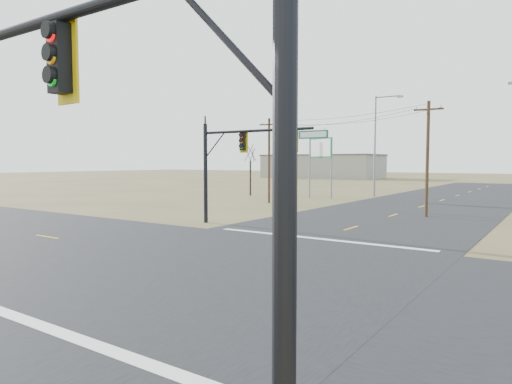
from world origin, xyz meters
TOP-DOWN VIEW (x-y plane):
  - ground at (0.00, 0.00)m, footprint 320.00×320.00m
  - road_ew at (0.00, 0.00)m, footprint 160.00×14.00m
  - road_ns at (0.00, 0.00)m, footprint 14.00×160.00m
  - stop_bar_near at (0.00, -7.50)m, footprint 12.00×0.40m
  - stop_bar_far at (0.00, 7.50)m, footprint 12.00×0.40m
  - mast_arm_near at (4.20, -9.27)m, footprint 10.34×0.43m
  - mast_arm_far at (-5.78, 9.20)m, footprint 8.83×0.48m
  - utility_pole_near at (2.22, 20.44)m, footprint 2.03×0.24m
  - utility_pole_far at (-13.25, 23.59)m, footprint 1.97×0.51m
  - highway_sign at (-11.85, 31.85)m, footprint 3.28×1.44m
  - streetlight_c at (-7.35, 37.00)m, footprint 3.18×0.37m
  - bare_tree_a at (-20.15, 30.30)m, footprint 3.44×3.44m
  - bare_tree_b at (-22.35, 41.30)m, footprint 3.70×3.70m
  - warehouse_left at (-40.00, 90.00)m, footprint 28.00×14.00m

SIDE VIEW (x-z plane):
  - ground at x=0.00m, z-range 0.00..0.00m
  - road_ew at x=0.00m, z-range 0.00..0.02m
  - road_ns at x=0.00m, z-range 0.00..0.02m
  - stop_bar_near at x=0.00m, z-range 0.03..0.03m
  - stop_bar_far at x=0.00m, z-range 0.03..0.03m
  - warehouse_left at x=-40.00m, z-range 0.00..5.50m
  - utility_pole_far at x=-13.25m, z-range 0.21..8.35m
  - utility_pole_near at x=2.22m, z-range 0.21..8.49m
  - highway_sign at x=-11.85m, z-range 1.33..7.93m
  - mast_arm_far at x=-5.78m, z-range 1.45..7.88m
  - mast_arm_near at x=4.20m, z-range 1.56..8.32m
  - bare_tree_a at x=-20.15m, z-range 1.86..8.25m
  - bare_tree_b at x=-22.35m, z-range 2.27..9.86m
  - streetlight_c at x=-7.35m, z-range 0.70..12.10m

